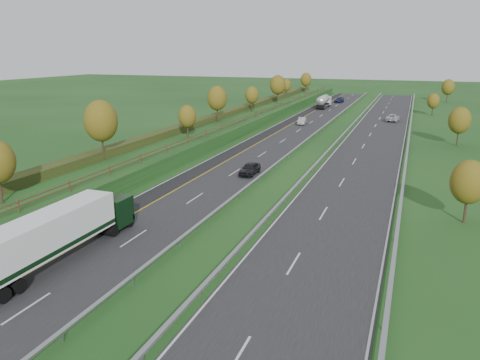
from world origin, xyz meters
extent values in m
plane|color=#184017|center=(8.00, 55.00, 0.00)|extent=(400.00, 400.00, 0.00)
cube|color=black|center=(0.00, 60.00, 0.02)|extent=(10.50, 200.00, 0.04)
cube|color=black|center=(16.50, 60.00, 0.02)|extent=(10.50, 200.00, 0.04)
cube|color=black|center=(-3.75, 60.00, 0.02)|extent=(3.00, 200.00, 0.04)
cube|color=silver|center=(-5.05, 60.00, 0.05)|extent=(0.15, 200.00, 0.01)
cube|color=gold|center=(-2.25, 60.00, 0.05)|extent=(0.15, 200.00, 0.01)
cube|color=silver|center=(5.05, 60.00, 0.05)|extent=(0.15, 200.00, 0.01)
cube|color=silver|center=(11.45, 60.00, 0.05)|extent=(0.15, 200.00, 0.01)
cube|color=silver|center=(21.55, 60.00, 0.05)|extent=(0.15, 200.00, 0.01)
cube|color=silver|center=(1.25, -1.00, 0.05)|extent=(0.15, 4.00, 0.01)
cube|color=silver|center=(15.25, -1.00, 0.05)|extent=(0.15, 4.00, 0.01)
cube|color=silver|center=(1.25, 11.00, 0.05)|extent=(0.15, 4.00, 0.01)
cube|color=silver|center=(15.25, 11.00, 0.05)|extent=(0.15, 4.00, 0.01)
cube|color=silver|center=(1.25, 23.00, 0.05)|extent=(0.15, 4.00, 0.01)
cube|color=silver|center=(15.25, 23.00, 0.05)|extent=(0.15, 4.00, 0.01)
cube|color=silver|center=(1.25, 35.00, 0.05)|extent=(0.15, 4.00, 0.01)
cube|color=silver|center=(15.25, 35.00, 0.05)|extent=(0.15, 4.00, 0.01)
cube|color=silver|center=(1.25, 47.00, 0.05)|extent=(0.15, 4.00, 0.01)
cube|color=silver|center=(15.25, 47.00, 0.05)|extent=(0.15, 4.00, 0.01)
cube|color=silver|center=(1.25, 59.00, 0.05)|extent=(0.15, 4.00, 0.01)
cube|color=silver|center=(15.25, 59.00, 0.05)|extent=(0.15, 4.00, 0.01)
cube|color=silver|center=(1.25, 71.00, 0.05)|extent=(0.15, 4.00, 0.01)
cube|color=silver|center=(15.25, 71.00, 0.05)|extent=(0.15, 4.00, 0.01)
cube|color=silver|center=(1.25, 83.00, 0.05)|extent=(0.15, 4.00, 0.01)
cube|color=silver|center=(15.25, 83.00, 0.05)|extent=(0.15, 4.00, 0.01)
cube|color=silver|center=(1.25, 95.00, 0.05)|extent=(0.15, 4.00, 0.01)
cube|color=silver|center=(15.25, 95.00, 0.05)|extent=(0.15, 4.00, 0.01)
cube|color=silver|center=(1.25, 107.00, 0.05)|extent=(0.15, 4.00, 0.01)
cube|color=silver|center=(15.25, 107.00, 0.05)|extent=(0.15, 4.00, 0.01)
cube|color=silver|center=(1.25, 119.00, 0.05)|extent=(0.15, 4.00, 0.01)
cube|color=silver|center=(15.25, 119.00, 0.05)|extent=(0.15, 4.00, 0.01)
cube|color=silver|center=(1.25, 131.00, 0.05)|extent=(0.15, 4.00, 0.01)
cube|color=silver|center=(15.25, 131.00, 0.05)|extent=(0.15, 4.00, 0.01)
cube|color=silver|center=(1.25, 143.00, 0.05)|extent=(0.15, 4.00, 0.01)
cube|color=silver|center=(15.25, 143.00, 0.05)|extent=(0.15, 4.00, 0.01)
cube|color=silver|center=(1.25, 155.00, 0.05)|extent=(0.15, 4.00, 0.01)
cube|color=silver|center=(15.25, 155.00, 0.05)|extent=(0.15, 4.00, 0.01)
cube|color=#184017|center=(-13.00, 60.00, 1.00)|extent=(12.00, 200.00, 2.00)
cube|color=#263415|center=(-15.00, 60.00, 2.55)|extent=(2.20, 180.00, 1.10)
cube|color=#422B19|center=(-8.50, 60.00, 2.55)|extent=(0.08, 184.00, 0.10)
cube|color=#422B19|center=(-8.50, 60.00, 2.95)|extent=(0.08, 184.00, 0.10)
cube|color=#422B19|center=(-8.50, 8.50, 2.60)|extent=(0.12, 0.12, 1.20)
cube|color=#422B19|center=(-8.50, 15.00, 2.60)|extent=(0.12, 0.12, 1.20)
cube|color=#422B19|center=(-8.50, 21.50, 2.60)|extent=(0.12, 0.12, 1.20)
cube|color=#422B19|center=(-8.50, 28.00, 2.60)|extent=(0.12, 0.12, 1.20)
cube|color=#422B19|center=(-8.50, 34.50, 2.60)|extent=(0.12, 0.12, 1.20)
cube|color=#422B19|center=(-8.50, 41.00, 2.60)|extent=(0.12, 0.12, 1.20)
cube|color=#422B19|center=(-8.50, 47.50, 2.60)|extent=(0.12, 0.12, 1.20)
cube|color=#422B19|center=(-8.50, 54.00, 2.60)|extent=(0.12, 0.12, 1.20)
cube|color=#422B19|center=(-8.50, 60.50, 2.60)|extent=(0.12, 0.12, 1.20)
cube|color=#422B19|center=(-8.50, 67.00, 2.60)|extent=(0.12, 0.12, 1.20)
cube|color=#422B19|center=(-8.50, 73.50, 2.60)|extent=(0.12, 0.12, 1.20)
cube|color=#422B19|center=(-8.50, 80.00, 2.60)|extent=(0.12, 0.12, 1.20)
cube|color=#422B19|center=(-8.50, 86.50, 2.60)|extent=(0.12, 0.12, 1.20)
cube|color=#422B19|center=(-8.50, 93.00, 2.60)|extent=(0.12, 0.12, 1.20)
cube|color=#422B19|center=(-8.50, 99.50, 2.60)|extent=(0.12, 0.12, 1.20)
cube|color=#422B19|center=(-8.50, 106.00, 2.60)|extent=(0.12, 0.12, 1.20)
cube|color=#422B19|center=(-8.50, 112.50, 2.60)|extent=(0.12, 0.12, 1.20)
cube|color=#422B19|center=(-8.50, 119.00, 2.60)|extent=(0.12, 0.12, 1.20)
cube|color=#422B19|center=(-8.50, 125.50, 2.60)|extent=(0.12, 0.12, 1.20)
cube|color=#422B19|center=(-8.50, 132.00, 2.60)|extent=(0.12, 0.12, 1.20)
cube|color=#422B19|center=(-8.50, 138.50, 2.60)|extent=(0.12, 0.12, 1.20)
cube|color=#422B19|center=(-8.50, 145.00, 2.60)|extent=(0.12, 0.12, 1.20)
cube|color=#422B19|center=(-8.50, 151.50, 2.60)|extent=(0.12, 0.12, 1.20)
cube|color=gray|center=(5.70, 60.00, 0.62)|extent=(0.32, 200.00, 0.18)
cube|color=gray|center=(5.70, -3.00, 0.28)|extent=(0.10, 0.14, 0.56)
cube|color=gray|center=(5.70, 4.00, 0.28)|extent=(0.10, 0.14, 0.56)
cube|color=gray|center=(5.70, 11.00, 0.28)|extent=(0.10, 0.14, 0.56)
cube|color=gray|center=(5.70, 18.00, 0.28)|extent=(0.10, 0.14, 0.56)
cube|color=gray|center=(5.70, 25.00, 0.28)|extent=(0.10, 0.14, 0.56)
cube|color=gray|center=(5.70, 32.00, 0.28)|extent=(0.10, 0.14, 0.56)
cube|color=gray|center=(5.70, 39.00, 0.28)|extent=(0.10, 0.14, 0.56)
cube|color=gray|center=(5.70, 46.00, 0.28)|extent=(0.10, 0.14, 0.56)
cube|color=gray|center=(5.70, 53.00, 0.28)|extent=(0.10, 0.14, 0.56)
cube|color=gray|center=(5.70, 60.00, 0.28)|extent=(0.10, 0.14, 0.56)
cube|color=gray|center=(5.70, 67.00, 0.28)|extent=(0.10, 0.14, 0.56)
cube|color=gray|center=(5.70, 74.00, 0.28)|extent=(0.10, 0.14, 0.56)
cube|color=gray|center=(5.70, 81.00, 0.28)|extent=(0.10, 0.14, 0.56)
cube|color=gray|center=(5.70, 88.00, 0.28)|extent=(0.10, 0.14, 0.56)
cube|color=gray|center=(5.70, 95.00, 0.28)|extent=(0.10, 0.14, 0.56)
cube|color=gray|center=(5.70, 102.00, 0.28)|extent=(0.10, 0.14, 0.56)
cube|color=gray|center=(5.70, 109.00, 0.28)|extent=(0.10, 0.14, 0.56)
cube|color=gray|center=(5.70, 116.00, 0.28)|extent=(0.10, 0.14, 0.56)
cube|color=gray|center=(5.70, 123.00, 0.28)|extent=(0.10, 0.14, 0.56)
cube|color=gray|center=(5.70, 130.00, 0.28)|extent=(0.10, 0.14, 0.56)
cube|color=gray|center=(5.70, 137.00, 0.28)|extent=(0.10, 0.14, 0.56)
cube|color=gray|center=(5.70, 144.00, 0.28)|extent=(0.10, 0.14, 0.56)
cube|color=gray|center=(5.70, 151.00, 0.28)|extent=(0.10, 0.14, 0.56)
cube|color=gray|center=(5.70, 158.00, 0.28)|extent=(0.10, 0.14, 0.56)
cube|color=gray|center=(10.80, 60.00, 0.62)|extent=(0.32, 200.00, 0.18)
cube|color=gray|center=(10.80, -3.00, 0.28)|extent=(0.10, 0.14, 0.56)
cube|color=gray|center=(10.80, 4.00, 0.28)|extent=(0.10, 0.14, 0.56)
cube|color=gray|center=(10.80, 11.00, 0.28)|extent=(0.10, 0.14, 0.56)
cube|color=gray|center=(10.80, 18.00, 0.28)|extent=(0.10, 0.14, 0.56)
cube|color=gray|center=(10.80, 25.00, 0.28)|extent=(0.10, 0.14, 0.56)
cube|color=gray|center=(10.80, 32.00, 0.28)|extent=(0.10, 0.14, 0.56)
cube|color=gray|center=(10.80, 39.00, 0.28)|extent=(0.10, 0.14, 0.56)
cube|color=gray|center=(10.80, 46.00, 0.28)|extent=(0.10, 0.14, 0.56)
cube|color=gray|center=(10.80, 53.00, 0.28)|extent=(0.10, 0.14, 0.56)
cube|color=gray|center=(10.80, 60.00, 0.28)|extent=(0.10, 0.14, 0.56)
cube|color=gray|center=(10.80, 67.00, 0.28)|extent=(0.10, 0.14, 0.56)
cube|color=gray|center=(10.80, 74.00, 0.28)|extent=(0.10, 0.14, 0.56)
cube|color=gray|center=(10.80, 81.00, 0.28)|extent=(0.10, 0.14, 0.56)
cube|color=gray|center=(10.80, 88.00, 0.28)|extent=(0.10, 0.14, 0.56)
cube|color=gray|center=(10.80, 95.00, 0.28)|extent=(0.10, 0.14, 0.56)
cube|color=gray|center=(10.80, 102.00, 0.28)|extent=(0.10, 0.14, 0.56)
cube|color=gray|center=(10.80, 109.00, 0.28)|extent=(0.10, 0.14, 0.56)
cube|color=gray|center=(10.80, 116.00, 0.28)|extent=(0.10, 0.14, 0.56)
cube|color=gray|center=(10.80, 123.00, 0.28)|extent=(0.10, 0.14, 0.56)
cube|color=gray|center=(10.80, 130.00, 0.28)|extent=(0.10, 0.14, 0.56)
cube|color=gray|center=(10.80, 137.00, 0.28)|extent=(0.10, 0.14, 0.56)
cube|color=gray|center=(10.80, 144.00, 0.28)|extent=(0.10, 0.14, 0.56)
cube|color=gray|center=(10.80, 151.00, 0.28)|extent=(0.10, 0.14, 0.56)
cube|color=gray|center=(10.80, 158.00, 0.28)|extent=(0.10, 0.14, 0.56)
cube|color=gray|center=(22.30, 60.00, 0.62)|extent=(0.32, 200.00, 0.18)
cube|color=gray|center=(22.30, 4.00, 0.28)|extent=(0.10, 0.14, 0.56)
cube|color=gray|center=(22.30, 18.00, 0.28)|extent=(0.10, 0.14, 0.56)
cube|color=gray|center=(22.30, 32.00, 0.28)|extent=(0.10, 0.14, 0.56)
cube|color=gray|center=(22.30, 46.00, 0.28)|extent=(0.10, 0.14, 0.56)
cube|color=gray|center=(22.30, 60.00, 0.28)|extent=(0.10, 0.14, 0.56)
cube|color=gray|center=(22.30, 74.00, 0.28)|extent=(0.10, 0.14, 0.56)
cube|color=gray|center=(22.30, 88.00, 0.28)|extent=(0.10, 0.14, 0.56)
cube|color=gray|center=(22.30, 102.00, 0.28)|extent=(0.10, 0.14, 0.56)
cube|color=gray|center=(22.30, 116.00, 0.28)|extent=(0.10, 0.14, 0.56)
cube|color=gray|center=(22.30, 130.00, 0.28)|extent=(0.10, 0.14, 0.56)
cube|color=gray|center=(22.30, 144.00, 0.28)|extent=(0.10, 0.14, 0.56)
cube|color=gray|center=(22.30, 158.00, 0.28)|extent=(0.10, 0.14, 0.56)
cylinder|color=#2D2116|center=(-12.00, 10.00, 3.21)|extent=(0.24, 0.24, 2.43)
cylinder|color=#2D2116|center=(-14.00, 28.00, 3.58)|extent=(0.24, 0.24, 3.15)
ellipsoid|color=#564612|center=(-14.00, 28.00, 7.04)|extent=(4.20, 4.20, 5.25)
cylinder|color=#2D2116|center=(-11.00, 46.00, 3.08)|extent=(0.24, 0.24, 2.16)
ellipsoid|color=#564612|center=(-11.00, 46.00, 5.46)|extent=(2.88, 2.88, 3.60)
cylinder|color=#2D2116|center=(-13.50, 64.00, 3.44)|extent=(0.24, 0.24, 2.88)
ellipsoid|color=#564612|center=(-13.50, 64.00, 6.61)|extent=(3.84, 3.84, 4.80)
cylinder|color=#2D2116|center=(-12.50, 82.00, 3.17)|extent=(0.24, 0.24, 2.34)
ellipsoid|color=#564612|center=(-12.50, 82.00, 5.74)|extent=(3.12, 3.12, 3.90)
cylinder|color=#2D2116|center=(-11.50, 100.00, 3.53)|extent=(0.24, 0.24, 3.06)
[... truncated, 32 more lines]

